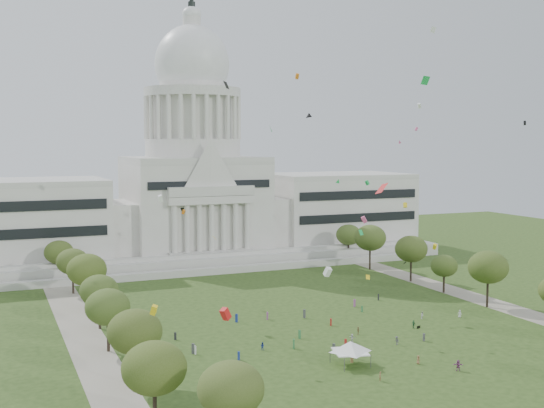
% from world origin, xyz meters
% --- Properties ---
extents(ground, '(400.00, 400.00, 0.00)m').
position_xyz_m(ground, '(0.00, 0.00, 0.00)').
color(ground, '#2B4317').
rests_on(ground, ground).
extents(capitol, '(160.00, 64.50, 91.30)m').
position_xyz_m(capitol, '(0.00, 113.59, 22.30)').
color(capitol, '#B9B6AC').
rests_on(capitol, ground).
extents(path_left, '(8.00, 160.00, 0.04)m').
position_xyz_m(path_left, '(-48.00, 30.00, 0.02)').
color(path_left, gray).
rests_on(path_left, ground).
extents(path_right, '(8.00, 160.00, 0.04)m').
position_xyz_m(path_right, '(48.00, 30.00, 0.02)').
color(path_right, gray).
rests_on(path_right, ground).
extents(row_tree_l_0, '(8.85, 8.85, 12.59)m').
position_xyz_m(row_tree_l_0, '(-45.26, -21.68, 8.95)').
color(row_tree_l_0, black).
rests_on(row_tree_l_0, ground).
extents(row_tree_l_1, '(8.86, 8.86, 12.59)m').
position_xyz_m(row_tree_l_1, '(-44.07, -2.96, 8.95)').
color(row_tree_l_1, black).
rests_on(row_tree_l_1, ground).
extents(row_tree_l_2, '(8.42, 8.42, 11.97)m').
position_xyz_m(row_tree_l_2, '(-45.04, 17.30, 8.51)').
color(row_tree_l_2, black).
rests_on(row_tree_l_2, ground).
extents(row_tree_r_2, '(9.55, 9.55, 13.58)m').
position_xyz_m(row_tree_r_2, '(44.17, 17.44, 9.66)').
color(row_tree_r_2, black).
rests_on(row_tree_r_2, ground).
extents(row_tree_l_3, '(8.12, 8.12, 11.55)m').
position_xyz_m(row_tree_l_3, '(-44.09, 33.92, 8.21)').
color(row_tree_l_3, black).
rests_on(row_tree_l_3, ground).
extents(row_tree_r_3, '(7.01, 7.01, 9.98)m').
position_xyz_m(row_tree_r_3, '(44.40, 34.48, 7.08)').
color(row_tree_r_3, black).
rests_on(row_tree_r_3, ground).
extents(row_tree_l_4, '(9.29, 9.29, 13.21)m').
position_xyz_m(row_tree_l_4, '(-44.08, 52.42, 9.39)').
color(row_tree_l_4, black).
rests_on(row_tree_l_4, ground).
extents(row_tree_r_4, '(9.19, 9.19, 13.06)m').
position_xyz_m(row_tree_r_4, '(44.76, 50.04, 9.29)').
color(row_tree_r_4, black).
rests_on(row_tree_r_4, ground).
extents(row_tree_l_5, '(8.33, 8.33, 11.85)m').
position_xyz_m(row_tree_l_5, '(-45.22, 71.01, 8.42)').
color(row_tree_l_5, black).
rests_on(row_tree_l_5, ground).
extents(row_tree_r_5, '(9.82, 9.82, 13.96)m').
position_xyz_m(row_tree_r_5, '(43.49, 70.19, 9.93)').
color(row_tree_r_5, black).
rests_on(row_tree_r_5, ground).
extents(row_tree_l_6, '(8.19, 8.19, 11.64)m').
position_xyz_m(row_tree_l_6, '(-46.87, 89.14, 8.27)').
color(row_tree_l_6, black).
rests_on(row_tree_l_6, ground).
extents(row_tree_r_6, '(8.42, 8.42, 11.97)m').
position_xyz_m(row_tree_r_6, '(45.96, 88.13, 8.51)').
color(row_tree_r_6, black).
rests_on(row_tree_r_6, ground).
extents(near_tree_0, '(8.47, 8.47, 12.04)m').
position_xyz_m(near_tree_0, '(-38.00, -32.00, 8.56)').
color(near_tree_0, black).
rests_on(near_tree_0, ground).
extents(event_tent, '(9.50, 9.50, 4.40)m').
position_xyz_m(event_tent, '(-7.04, -7.26, 3.41)').
color(event_tent, '#4C4C4C').
rests_on(event_tent, ground).
extents(person_0, '(0.94, 1.00, 1.72)m').
position_xyz_m(person_0, '(31.88, 12.03, 0.86)').
color(person_0, silver).
rests_on(person_0, ground).
extents(person_2, '(0.92, 0.79, 1.61)m').
position_xyz_m(person_2, '(23.46, 14.28, 0.80)').
color(person_2, silver).
rests_on(person_2, ground).
extents(person_3, '(0.76, 1.17, 1.68)m').
position_xyz_m(person_3, '(7.28, -0.12, 0.84)').
color(person_3, '#4C4C51').
rests_on(person_3, ground).
extents(person_4, '(0.79, 1.06, 1.61)m').
position_xyz_m(person_4, '(3.99, 9.07, 0.81)').
color(person_4, olive).
rests_on(person_4, ground).
extents(person_5, '(1.17, 1.53, 1.55)m').
position_xyz_m(person_5, '(0.33, 5.08, 0.77)').
color(person_5, silver).
rests_on(person_5, ground).
extents(person_6, '(0.63, 0.84, 1.55)m').
position_xyz_m(person_6, '(4.38, -11.43, 0.78)').
color(person_6, olive).
rests_on(person_6, ground).
extents(person_7, '(0.70, 0.72, 1.59)m').
position_xyz_m(person_7, '(-6.53, -16.30, 0.80)').
color(person_7, olive).
rests_on(person_7, ground).
extents(person_8, '(0.87, 0.82, 1.53)m').
position_xyz_m(person_8, '(-18.06, 6.86, 0.76)').
color(person_8, navy).
rests_on(person_8, ground).
extents(person_9, '(0.95, 1.06, 1.47)m').
position_xyz_m(person_9, '(13.74, -0.08, 0.73)').
color(person_9, '#26262B').
rests_on(person_9, ground).
extents(person_10, '(0.79, 1.14, 1.78)m').
position_xyz_m(person_10, '(17.12, 8.49, 0.89)').
color(person_10, '#33723F').
rests_on(person_10, ground).
extents(person_11, '(1.90, 1.48, 1.92)m').
position_xyz_m(person_11, '(8.57, -17.17, 0.96)').
color(person_11, '#994C8C').
rests_on(person_11, ground).
extents(distant_crowd, '(63.87, 40.08, 1.95)m').
position_xyz_m(distant_crowd, '(-13.60, 14.14, 0.87)').
color(distant_crowd, silver).
rests_on(distant_crowd, ground).
extents(kite_swarm, '(87.20, 97.33, 59.41)m').
position_xyz_m(kite_swarm, '(-0.66, 8.04, 27.24)').
color(kite_swarm, '#E54C8C').
rests_on(kite_swarm, ground).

